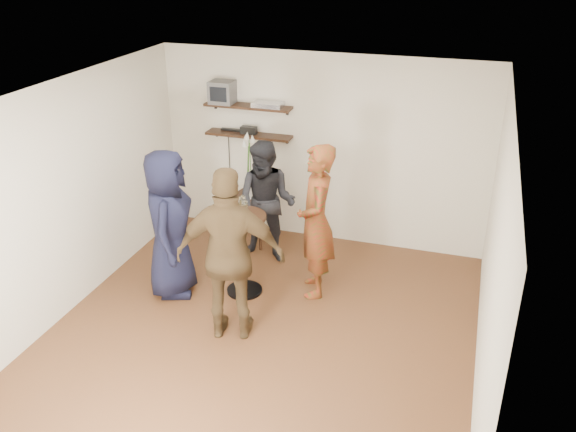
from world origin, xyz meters
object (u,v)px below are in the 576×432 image
object	(u,v)px
side_table	(250,205)
person_navy	(169,224)
radio	(249,130)
drinks_table	(243,244)
crt_monitor	(223,92)
person_dark	(267,203)
person_plaid	(316,222)
dvd_deck	(268,104)
person_brown	(230,256)

from	to	relation	value
side_table	person_navy	size ratio (longest dim) A/B	0.37
radio	drinks_table	distance (m)	1.89
crt_monitor	person_dark	distance (m)	1.66
radio	person_plaid	distance (m)	1.96
dvd_deck	person_brown	size ratio (longest dim) A/B	0.21
crt_monitor	person_plaid	world-z (taller)	crt_monitor
person_navy	drinks_table	bearing A→B (deg)	-90.00
crt_monitor	person_brown	size ratio (longest dim) A/B	0.17
crt_monitor	dvd_deck	distance (m)	0.66
crt_monitor	person_brown	xyz separation A→B (m)	(1.08, -2.43, -1.06)
dvd_deck	person_plaid	bearing A→B (deg)	-51.70
person_plaid	person_dark	size ratio (longest dim) A/B	1.14
crt_monitor	person_plaid	bearing A→B (deg)	-37.96
dvd_deck	person_dark	xyz separation A→B (m)	(0.22, -0.74, -1.08)
crt_monitor	person_navy	xyz separation A→B (m)	(0.06, -1.83, -1.12)
side_table	drinks_table	xyz separation A→B (m)	(0.40, -1.29, 0.10)
side_table	person_plaid	distance (m)	1.62
person_plaid	person_dark	world-z (taller)	person_plaid
dvd_deck	person_plaid	size ratio (longest dim) A/B	0.22
radio	person_plaid	xyz separation A→B (m)	(1.32, -1.32, -0.59)
person_dark	person_navy	bearing A→B (deg)	-127.32
drinks_table	person_brown	world-z (taller)	person_brown
person_dark	drinks_table	bearing A→B (deg)	-90.00
radio	person_navy	distance (m)	1.96
person_navy	crt_monitor	bearing A→B (deg)	-14.07
person_dark	person_brown	bearing A→B (deg)	-83.42
person_navy	person_brown	size ratio (longest dim) A/B	0.94
person_navy	person_brown	xyz separation A→B (m)	(1.02, -0.60, 0.06)
drinks_table	person_dark	world-z (taller)	person_dark
person_navy	person_brown	distance (m)	1.19
side_table	person_plaid	xyz separation A→B (m)	(1.21, -1.01, 0.38)
radio	crt_monitor	bearing A→B (deg)	180.00
side_table	person_navy	bearing A→B (deg)	-105.36
dvd_deck	person_navy	size ratio (longest dim) A/B	0.22
drinks_table	person_plaid	world-z (taller)	person_plaid
crt_monitor	person_plaid	size ratio (longest dim) A/B	0.17
radio	person_brown	bearing A→B (deg)	-73.47
person_plaid	person_navy	world-z (taller)	person_plaid
drinks_table	dvd_deck	bearing A→B (deg)	98.28
person_navy	person_brown	world-z (taller)	person_brown
crt_monitor	drinks_table	distance (m)	2.28
radio	side_table	distance (m)	1.02
crt_monitor	radio	world-z (taller)	crt_monitor
dvd_deck	person_plaid	world-z (taller)	dvd_deck
radio	side_table	xyz separation A→B (m)	(0.11, -0.31, -0.96)
radio	person_dark	bearing A→B (deg)	-55.47
person_plaid	person_dark	distance (m)	1.00
person_dark	person_brown	xyz separation A→B (m)	(0.21, -1.68, 0.14)
crt_monitor	side_table	world-z (taller)	crt_monitor
drinks_table	person_brown	distance (m)	0.91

